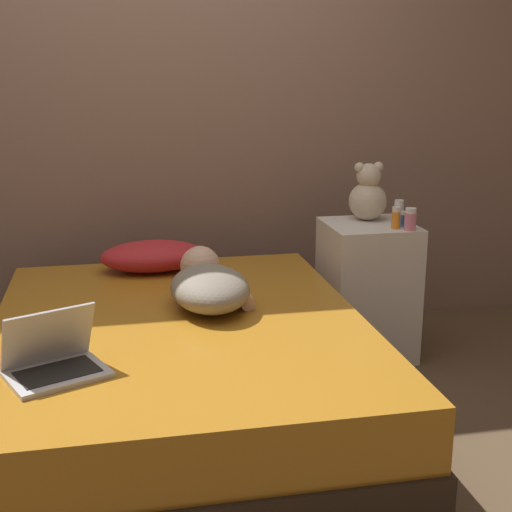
{
  "coord_description": "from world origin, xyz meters",
  "views": [
    {
      "loc": [
        -0.23,
        -2.63,
        1.44
      ],
      "look_at": [
        0.35,
        0.23,
        0.65
      ],
      "focal_mm": 50.0,
      "sensor_mm": 36.0,
      "label": 1
    }
  ],
  "objects_px": {
    "laptop": "(54,360)",
    "bottle_orange": "(396,218)",
    "bottle_pink": "(410,219)",
    "bottle_clear": "(399,211)",
    "teddy_bear": "(368,195)",
    "pillow": "(153,256)",
    "person_lying": "(209,284)",
    "bottle_blue": "(404,219)"
  },
  "relations": [
    {
      "from": "laptop",
      "to": "bottle_orange",
      "type": "distance_m",
      "value": 1.79
    },
    {
      "from": "bottle_pink",
      "to": "bottle_clear",
      "type": "bearing_deg",
      "value": 83.1
    },
    {
      "from": "teddy_bear",
      "to": "pillow",
      "type": "bearing_deg",
      "value": 179.13
    },
    {
      "from": "teddy_bear",
      "to": "bottle_pink",
      "type": "xyz_separation_m",
      "value": [
        0.12,
        -0.26,
        -0.07
      ]
    },
    {
      "from": "laptop",
      "to": "pillow",
      "type": "bearing_deg",
      "value": 47.52
    },
    {
      "from": "pillow",
      "to": "laptop",
      "type": "height_order",
      "value": "laptop"
    },
    {
      "from": "laptop",
      "to": "teddy_bear",
      "type": "xyz_separation_m",
      "value": [
        1.46,
        1.13,
        0.29
      ]
    },
    {
      "from": "pillow",
      "to": "bottle_pink",
      "type": "relative_size",
      "value": 4.69
    },
    {
      "from": "bottle_orange",
      "to": "laptop",
      "type": "bearing_deg",
      "value": -149.19
    },
    {
      "from": "bottle_orange",
      "to": "pillow",
      "type": "bearing_deg",
      "value": 168.58
    },
    {
      "from": "bottle_clear",
      "to": "bottle_orange",
      "type": "bearing_deg",
      "value": -116.93
    },
    {
      "from": "person_lying",
      "to": "bottle_blue",
      "type": "distance_m",
      "value": 1.07
    },
    {
      "from": "bottle_clear",
      "to": "person_lying",
      "type": "bearing_deg",
      "value": -156.01
    },
    {
      "from": "bottle_clear",
      "to": "teddy_bear",
      "type": "bearing_deg",
      "value": 156.04
    },
    {
      "from": "bottle_blue",
      "to": "teddy_bear",
      "type": "bearing_deg",
      "value": 123.67
    },
    {
      "from": "pillow",
      "to": "person_lying",
      "type": "xyz_separation_m",
      "value": [
        0.2,
        -0.53,
        0.01
      ]
    },
    {
      "from": "teddy_bear",
      "to": "bottle_blue",
      "type": "height_order",
      "value": "teddy_bear"
    },
    {
      "from": "teddy_bear",
      "to": "laptop",
      "type": "bearing_deg",
      "value": -142.42
    },
    {
      "from": "pillow",
      "to": "person_lying",
      "type": "relative_size",
      "value": 0.78
    },
    {
      "from": "pillow",
      "to": "bottle_orange",
      "type": "height_order",
      "value": "bottle_orange"
    },
    {
      "from": "bottle_orange",
      "to": "bottle_blue",
      "type": "height_order",
      "value": "bottle_orange"
    },
    {
      "from": "laptop",
      "to": "bottle_clear",
      "type": "bearing_deg",
      "value": 9.77
    },
    {
      "from": "bottle_blue",
      "to": "bottle_clear",
      "type": "bearing_deg",
      "value": 79.28
    },
    {
      "from": "laptop",
      "to": "bottle_pink",
      "type": "distance_m",
      "value": 1.81
    },
    {
      "from": "laptop",
      "to": "person_lying",
      "type": "bearing_deg",
      "value": 22.39
    },
    {
      "from": "bottle_blue",
      "to": "laptop",
      "type": "bearing_deg",
      "value": -149.15
    },
    {
      "from": "laptop",
      "to": "bottle_orange",
      "type": "height_order",
      "value": "bottle_orange"
    },
    {
      "from": "person_lying",
      "to": "bottle_clear",
      "type": "bearing_deg",
      "value": 24.02
    },
    {
      "from": "person_lying",
      "to": "laptop",
      "type": "xyz_separation_m",
      "value": [
        -0.58,
        -0.61,
        -0.03
      ]
    },
    {
      "from": "pillow",
      "to": "person_lying",
      "type": "bearing_deg",
      "value": -69.69
    },
    {
      "from": "bottle_clear",
      "to": "bottle_pink",
      "type": "height_order",
      "value": "same"
    },
    {
      "from": "pillow",
      "to": "bottle_blue",
      "type": "relative_size",
      "value": 6.75
    },
    {
      "from": "bottle_blue",
      "to": "pillow",
      "type": "bearing_deg",
      "value": 170.66
    },
    {
      "from": "pillow",
      "to": "bottle_blue",
      "type": "distance_m",
      "value": 1.22
    },
    {
      "from": "person_lying",
      "to": "bottle_clear",
      "type": "height_order",
      "value": "bottle_clear"
    },
    {
      "from": "person_lying",
      "to": "pillow",
      "type": "bearing_deg",
      "value": 110.34
    },
    {
      "from": "person_lying",
      "to": "laptop",
      "type": "relative_size",
      "value": 1.76
    },
    {
      "from": "teddy_bear",
      "to": "bottle_blue",
      "type": "distance_m",
      "value": 0.23
    },
    {
      "from": "person_lying",
      "to": "bottle_blue",
      "type": "relative_size",
      "value": 8.66
    },
    {
      "from": "pillow",
      "to": "laptop",
      "type": "distance_m",
      "value": 1.21
    },
    {
      "from": "bottle_pink",
      "to": "person_lying",
      "type": "bearing_deg",
      "value": -165.66
    },
    {
      "from": "teddy_bear",
      "to": "bottle_orange",
      "type": "distance_m",
      "value": 0.24
    }
  ]
}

